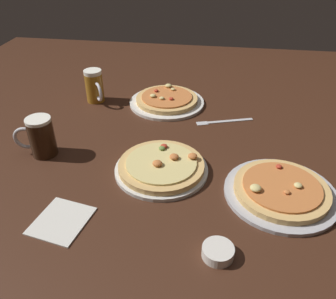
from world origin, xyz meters
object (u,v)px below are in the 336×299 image
(ramekin_sauce, at_px, (218,252))
(pizza_plate_side, at_px, (281,191))
(pizza_plate_near, at_px, (162,167))
(beer_mug_amber, at_px, (40,137))
(pizza_plate_far, at_px, (167,100))
(fork_left, at_px, (223,121))
(napkin_folded, at_px, (61,220))
(beer_mug_dark, at_px, (95,86))

(ramekin_sauce, bearing_deg, pizza_plate_side, 54.78)
(pizza_plate_near, relative_size, beer_mug_amber, 2.15)
(pizza_plate_side, xyz_separation_m, beer_mug_amber, (-0.76, 0.10, 0.05))
(pizza_plate_far, bearing_deg, beer_mug_amber, -129.15)
(pizza_plate_near, bearing_deg, pizza_plate_side, -9.74)
(pizza_plate_near, height_order, pizza_plate_far, same)
(pizza_plate_side, xyz_separation_m, fork_left, (-0.17, 0.40, -0.01))
(pizza_plate_far, bearing_deg, napkin_folded, -103.26)
(pizza_plate_side, bearing_deg, pizza_plate_far, 127.75)
(pizza_plate_far, bearing_deg, fork_left, -27.06)
(napkin_folded, bearing_deg, pizza_plate_near, 48.37)
(beer_mug_dark, relative_size, ramekin_sauce, 1.82)
(beer_mug_dark, distance_m, napkin_folded, 0.72)
(pizza_plate_near, distance_m, napkin_folded, 0.34)
(pizza_plate_side, height_order, beer_mug_dark, beer_mug_dark)
(pizza_plate_near, bearing_deg, fork_left, 61.46)
(beer_mug_amber, bearing_deg, fork_left, 27.48)
(pizza_plate_near, relative_size, pizza_plate_far, 0.92)
(pizza_plate_far, relative_size, beer_mug_amber, 2.33)
(pizza_plate_near, height_order, ramekin_sauce, pizza_plate_near)
(pizza_plate_far, distance_m, ramekin_sauce, 0.81)
(pizza_plate_side, distance_m, fork_left, 0.44)
(pizza_plate_far, xyz_separation_m, ramekin_sauce, (0.24, -0.77, -0.00))
(pizza_plate_far, distance_m, napkin_folded, 0.74)
(pizza_plate_side, distance_m, ramekin_sauce, 0.30)
(pizza_plate_side, height_order, napkin_folded, pizza_plate_side)
(ramekin_sauce, bearing_deg, fork_left, 89.69)
(beer_mug_dark, bearing_deg, pizza_plate_side, -35.42)
(beer_mug_dark, distance_m, ramekin_sauce, 0.93)
(pizza_plate_near, xyz_separation_m, pizza_plate_far, (-0.05, 0.47, -0.00))
(napkin_folded, bearing_deg, beer_mug_amber, 122.31)
(napkin_folded, bearing_deg, pizza_plate_side, 18.30)
(fork_left, bearing_deg, pizza_plate_far, 152.94)
(pizza_plate_near, relative_size, beer_mug_dark, 2.11)
(ramekin_sauce, relative_size, fork_left, 0.34)
(pizza_plate_far, height_order, beer_mug_amber, beer_mug_amber)
(pizza_plate_side, bearing_deg, fork_left, 112.47)
(ramekin_sauce, bearing_deg, pizza_plate_far, 107.17)
(beer_mug_amber, bearing_deg, napkin_folded, -57.69)
(pizza_plate_far, xyz_separation_m, napkin_folded, (-0.17, -0.72, -0.01))
(beer_mug_amber, relative_size, ramekin_sauce, 1.78)
(napkin_folded, xyz_separation_m, fork_left, (0.41, 0.60, -0.00))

